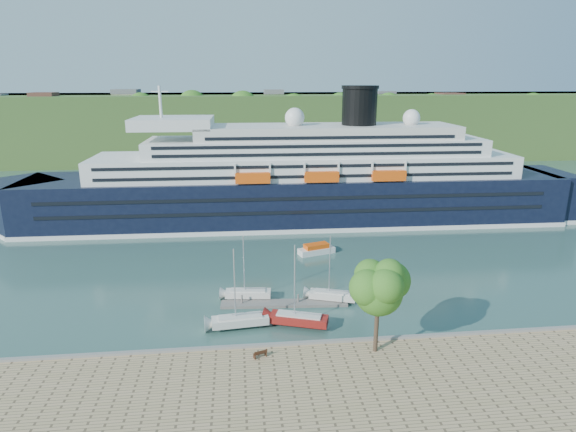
# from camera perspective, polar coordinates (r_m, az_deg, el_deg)

# --- Properties ---
(ground) EXTENTS (400.00, 400.00, 0.00)m
(ground) POSITION_cam_1_polar(r_m,az_deg,el_deg) (56.67, -0.40, -15.82)
(ground) COLOR #2F544E
(ground) RESTS_ON ground
(far_hillside) EXTENTS (400.00, 50.00, 24.00)m
(far_hillside) POSITION_cam_1_polar(r_m,az_deg,el_deg) (193.80, -4.79, 10.65)
(far_hillside) COLOR #345723
(far_hillside) RESTS_ON ground
(quay_coping) EXTENTS (220.00, 0.50, 0.30)m
(quay_coping) POSITION_cam_1_polar(r_m,az_deg,el_deg) (55.90, -0.38, -14.92)
(quay_coping) COLOR slate
(quay_coping) RESTS_ON promenade
(cruise_ship) EXTENTS (127.76, 21.00, 28.61)m
(cruise_ship) POSITION_cam_1_polar(r_m,az_deg,el_deg) (101.39, 0.78, 7.17)
(cruise_ship) COLOR black
(cruise_ship) RESTS_ON ground
(park_bench) EXTENTS (1.69, 1.15, 1.00)m
(park_bench) POSITION_cam_1_polar(r_m,az_deg,el_deg) (53.75, -3.34, -15.90)
(park_bench) COLOR #4E2916
(park_bench) RESTS_ON promenade
(promenade_tree) EXTENTS (7.02, 7.02, 11.63)m
(promenade_tree) POSITION_cam_1_polar(r_m,az_deg,el_deg) (53.06, 10.59, -10.06)
(promenade_tree) COLOR #2D6219
(promenade_tree) RESTS_ON promenade
(floating_pontoon) EXTENTS (17.40, 3.30, 0.38)m
(floating_pontoon) POSITION_cam_1_polar(r_m,az_deg,el_deg) (66.94, -0.45, -10.32)
(floating_pontoon) COLOR gray
(floating_pontoon) RESTS_ON ground
(sailboat_white_near) EXTENTS (7.92, 2.94, 10.00)m
(sailboat_white_near) POSITION_cam_1_polar(r_m,az_deg,el_deg) (59.41, -5.80, -8.84)
(sailboat_white_near) COLOR silver
(sailboat_white_near) RESTS_ON ground
(sailboat_red) EXTENTS (8.24, 4.63, 10.28)m
(sailboat_red) POSITION_cam_1_polar(r_m,az_deg,el_deg) (59.35, 1.32, -8.64)
(sailboat_red) COLOR maroon
(sailboat_red) RESTS_ON ground
(sailboat_white_far) EXTENTS (7.31, 4.07, 9.11)m
(sailboat_white_far) POSITION_cam_1_polar(r_m,az_deg,el_deg) (66.34, 5.36, -6.52)
(sailboat_white_far) COLOR silver
(sailboat_white_far) RESTS_ON ground
(tender_launch) EXTENTS (6.91, 4.10, 1.81)m
(tender_launch) POSITION_cam_1_polar(r_m,az_deg,el_deg) (85.30, 3.39, -3.89)
(tender_launch) COLOR #E84F0D
(tender_launch) RESTS_ON ground
(sailboat_extra) EXTENTS (7.13, 2.67, 9.00)m
(sailboat_extra) POSITION_cam_1_polar(r_m,az_deg,el_deg) (66.89, -4.82, -6.36)
(sailboat_extra) COLOR silver
(sailboat_extra) RESTS_ON ground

